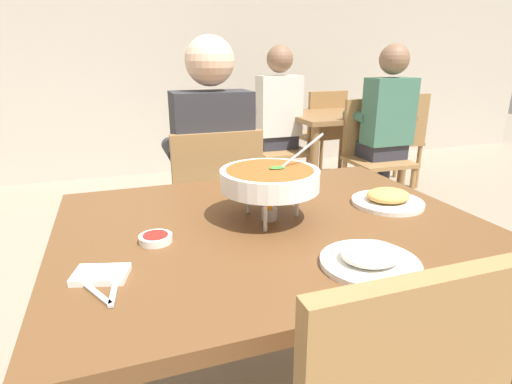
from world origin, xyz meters
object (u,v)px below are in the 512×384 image
chair_bg_corner (398,135)px  patron_bg_middle (277,114)px  diner_main (211,159)px  chair_bg_left (373,150)px  chair_bg_right (321,129)px  rice_plate (370,259)px  curry_bowl (271,179)px  dining_table_main (272,251)px  patron_bg_left (385,121)px  chair_diner_main (214,207)px  appetizer_plate (388,199)px  dining_table_far (342,128)px  sauce_dish (156,238)px  chair_bg_middle (277,141)px

chair_bg_corner → patron_bg_middle: (-1.20, 0.10, 0.24)m
diner_main → chair_bg_left: (1.51, 0.83, -0.24)m
chair_bg_left → diner_main: bearing=-151.1°
chair_bg_left → chair_bg_corner: same height
diner_main → chair_bg_right: bearing=49.4°
rice_plate → patron_bg_middle: bearing=72.8°
curry_bowl → dining_table_main: bearing=-97.2°
patron_bg_left → patron_bg_middle: 0.90m
chair_diner_main → appetizer_plate: chair_diner_main is taller
dining_table_far → patron_bg_left: bearing=-86.1°
rice_plate → chair_bg_left: size_ratio=0.27×
diner_main → appetizer_plate: 0.90m
dining_table_far → patron_bg_middle: patron_bg_middle is taller
chair_diner_main → diner_main: bearing=90.0°
chair_bg_right → patron_bg_middle: 0.81m
curry_bowl → patron_bg_middle: size_ratio=0.25×
sauce_dish → patron_bg_left: size_ratio=0.07×
curry_bowl → chair_bg_left: curry_bowl is taller
chair_bg_middle → patron_bg_left: patron_bg_left is taller
curry_bowl → sauce_dish: (-0.35, -0.05, -0.12)m
rice_plate → curry_bowl: bearing=108.5°
curry_bowl → chair_diner_main: bearing=90.2°
patron_bg_left → rice_plate: bearing=-126.7°
curry_bowl → chair_bg_corner: size_ratio=0.37×
sauce_dish → dining_table_main: bearing=4.5°
chair_diner_main → diner_main: diner_main is taller
diner_main → appetizer_plate: size_ratio=5.46×
dining_table_far → chair_bg_middle: (-0.60, 0.07, -0.10)m
appetizer_plate → sauce_dish: bearing=-176.7°
appetizer_plate → chair_bg_right: bearing=66.5°
chair_bg_right → rice_plate: bearing=-115.9°
chair_bg_right → chair_bg_middle: bearing=-148.2°
diner_main → patron_bg_left: (1.56, 0.79, 0.00)m
sauce_dish → patron_bg_middle: patron_bg_middle is taller
diner_main → chair_bg_middle: diner_main is taller
dining_table_far → patron_bg_middle: size_ratio=0.76×
diner_main → chair_bg_middle: (0.92, 1.43, -0.24)m
chair_diner_main → dining_table_far: (1.52, 1.39, 0.10)m
dining_table_main → diner_main: diner_main is taller
sauce_dish → diner_main: bearing=67.3°
sauce_dish → chair_bg_left: size_ratio=0.10×
sauce_dish → chair_bg_left: bearing=41.9°
rice_plate → dining_table_far: rice_plate is taller
patron_bg_middle → appetizer_plate: bearing=-102.4°
chair_bg_left → patron_bg_middle: bearing=136.1°
appetizer_plate → chair_bg_corner: size_ratio=0.27×
dining_table_main → curry_bowl: curry_bowl is taller
chair_diner_main → patron_bg_left: 1.78m
dining_table_main → appetizer_plate: appetizer_plate is taller
dining_table_main → chair_bg_middle: (0.92, 2.24, -0.13)m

